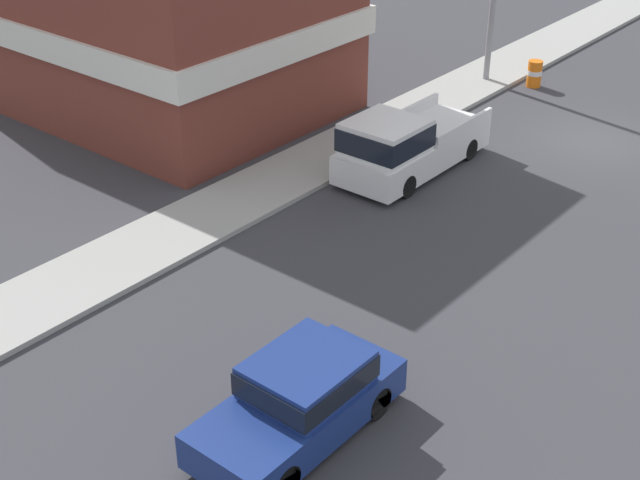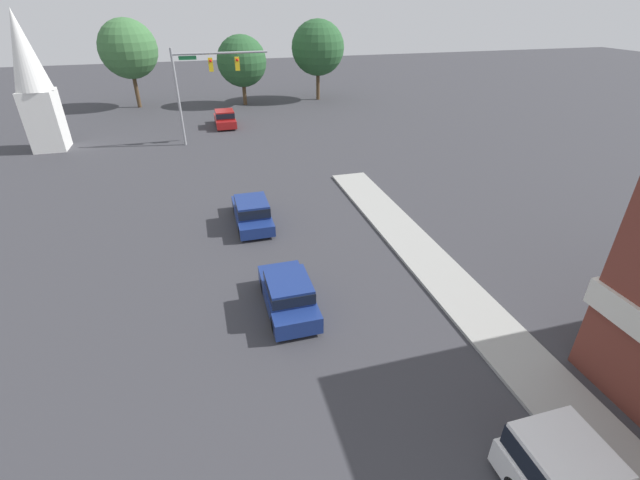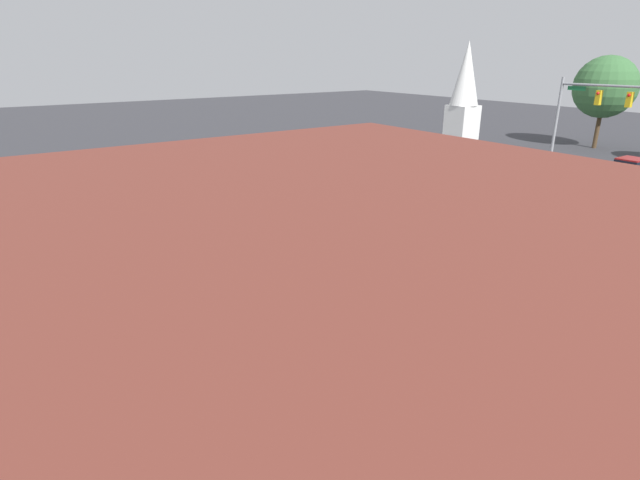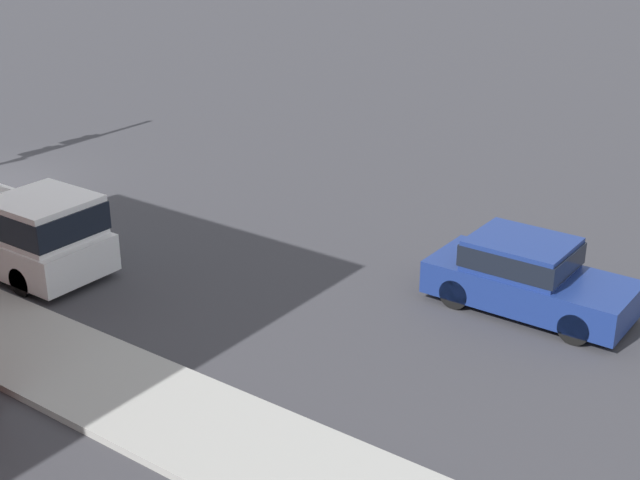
# 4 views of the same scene
# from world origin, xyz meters

# --- Properties ---
(ground_plane) EXTENTS (200.00, 200.00, 0.00)m
(ground_plane) POSITION_xyz_m (0.00, 0.00, 0.00)
(ground_plane) COLOR #38383D
(sidewalk_curb) EXTENTS (2.40, 60.00, 0.14)m
(sidewalk_curb) POSITION_xyz_m (5.70, 0.00, 0.07)
(sidewalk_curb) COLOR #9E9E99
(sidewalk_curb) RESTS_ON ground
(car_lead) EXTENTS (1.84, 4.26, 1.56)m
(car_lead) POSITION_xyz_m (-1.65, 16.16, 0.81)
(car_lead) COLOR black
(car_lead) RESTS_ON ground
(pickup_truck_parked) EXTENTS (2.05, 5.34, 1.95)m
(pickup_truck_parked) POSITION_xyz_m (3.27, 5.88, 0.95)
(pickup_truck_parked) COLOR black
(pickup_truck_parked) RESTS_ON ground
(construction_barrel) EXTENTS (0.54, 0.54, 0.97)m
(construction_barrel) POSITION_xyz_m (3.90, -3.41, 0.49)
(construction_barrel) COLOR orange
(construction_barrel) RESTS_ON ground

